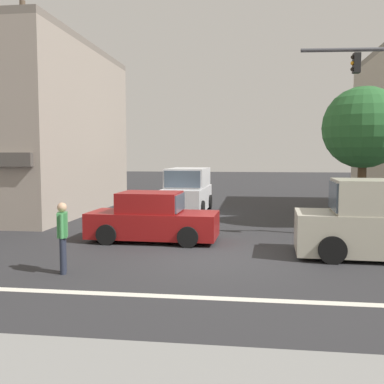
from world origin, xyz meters
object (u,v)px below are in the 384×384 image
(van_crossing_rightbound, at_px, (187,191))
(utility_pole_near_left, at_px, (26,111))
(pedestrian_mid_crossing, at_px, (63,233))
(street_tree, at_px, (363,128))
(sedan_crossing_leftbound, at_px, (153,219))

(van_crossing_rightbound, bearing_deg, utility_pole_near_left, -141.01)
(utility_pole_near_left, height_order, pedestrian_mid_crossing, utility_pole_near_left)
(van_crossing_rightbound, height_order, pedestrian_mid_crossing, van_crossing_rightbound)
(utility_pole_near_left, xyz_separation_m, van_crossing_rightbound, (5.74, 4.65, -3.49))
(street_tree, distance_m, van_crossing_rightbound, 8.60)
(sedan_crossing_leftbound, height_order, pedestrian_mid_crossing, pedestrian_mid_crossing)
(street_tree, xyz_separation_m, utility_pole_near_left, (-12.96, -0.89, 0.72))
(utility_pole_near_left, distance_m, sedan_crossing_leftbound, 7.38)
(street_tree, relative_size, van_crossing_rightbound, 1.15)
(van_crossing_rightbound, distance_m, pedestrian_mid_crossing, 11.66)
(sedan_crossing_leftbound, xyz_separation_m, pedestrian_mid_crossing, (-1.21, -4.15, 0.24))
(street_tree, distance_m, utility_pole_near_left, 13.01)
(street_tree, xyz_separation_m, pedestrian_mid_crossing, (-8.48, -7.83, -2.82))
(sedan_crossing_leftbound, height_order, van_crossing_rightbound, van_crossing_rightbound)
(sedan_crossing_leftbound, distance_m, pedestrian_mid_crossing, 4.33)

